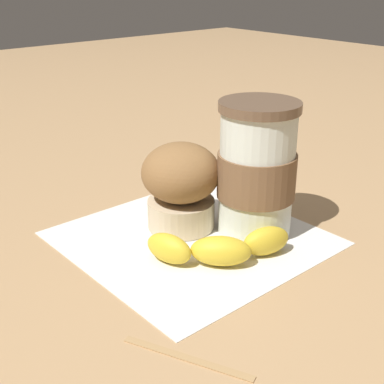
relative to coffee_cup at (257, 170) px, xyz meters
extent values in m
plane|color=tan|center=(0.06, -0.03, -0.07)|extent=(3.00, 3.00, 0.00)
cube|color=white|center=(0.06, -0.03, -0.07)|extent=(0.25, 0.25, 0.00)
cylinder|color=silver|center=(0.00, 0.00, 0.00)|extent=(0.08, 0.08, 0.14)
cylinder|color=brown|center=(0.00, 0.00, 0.07)|extent=(0.09, 0.09, 0.01)
cylinder|color=brown|center=(0.00, 0.00, -0.01)|extent=(0.09, 0.09, 0.05)
cylinder|color=beige|center=(0.05, -0.06, -0.06)|extent=(0.08, 0.08, 0.03)
ellipsoid|color=olive|center=(0.05, -0.06, -0.01)|extent=(0.09, 0.09, 0.07)
ellipsoid|color=gold|center=(0.12, -0.01, -0.06)|extent=(0.04, 0.06, 0.03)
ellipsoid|color=gold|center=(0.08, 0.03, -0.06)|extent=(0.06, 0.07, 0.03)
ellipsoid|color=gold|center=(0.03, 0.04, -0.06)|extent=(0.06, 0.04, 0.03)
cube|color=tan|center=(0.19, 0.11, -0.07)|extent=(0.05, 0.10, 0.00)
camera|label=1|loc=(0.40, 0.36, 0.21)|focal=50.00mm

